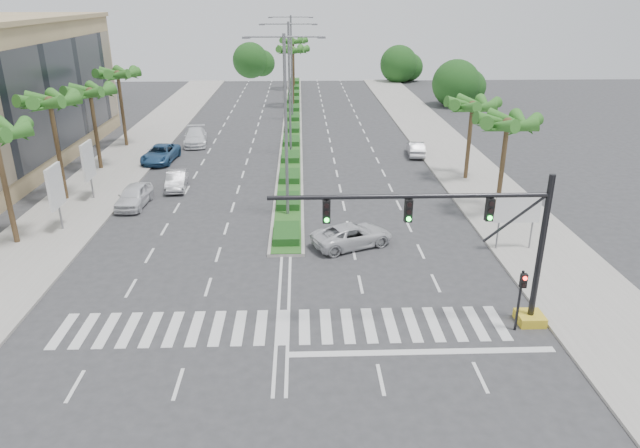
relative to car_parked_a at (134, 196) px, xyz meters
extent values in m
plane|color=#333335|center=(11.08, -16.54, -0.77)|extent=(160.00, 160.00, 0.00)
cube|color=gray|center=(26.28, 3.46, -0.70)|extent=(6.00, 120.00, 0.15)
cube|color=gray|center=(-4.12, 3.46, -0.70)|extent=(6.00, 120.00, 0.15)
cube|color=gray|center=(11.08, 28.46, -0.67)|extent=(2.20, 75.00, 0.20)
cube|color=#27541D|center=(11.08, 28.46, -0.55)|extent=(1.80, 75.00, 0.04)
cube|color=gold|center=(22.58, -16.54, -0.55)|extent=(1.20, 1.20, 0.45)
cylinder|color=black|center=(22.58, -16.54, 2.93)|extent=(0.28, 0.28, 7.00)
cylinder|color=black|center=(16.58, -16.54, 5.53)|extent=(12.00, 0.20, 0.20)
cylinder|color=black|center=(21.18, -16.54, 4.43)|extent=(2.53, 0.12, 2.15)
cube|color=black|center=(20.08, -16.54, 4.88)|extent=(0.32, 0.24, 1.00)
cylinder|color=#19E533|center=(20.08, -16.68, 4.56)|extent=(0.20, 0.06, 0.20)
cube|color=black|center=(16.58, -16.54, 4.88)|extent=(0.32, 0.24, 1.00)
cylinder|color=#19E533|center=(16.58, -16.68, 4.56)|extent=(0.20, 0.06, 0.20)
cube|color=black|center=(13.08, -16.54, 4.88)|extent=(0.32, 0.24, 1.00)
cylinder|color=#19E533|center=(13.08, -16.68, 4.56)|extent=(0.20, 0.06, 0.20)
cylinder|color=black|center=(21.68, -17.14, 0.73)|extent=(0.12, 0.12, 3.00)
cube|color=black|center=(21.68, -17.29, 1.83)|extent=(0.28, 0.22, 0.65)
cylinder|color=red|center=(21.68, -17.42, 2.01)|extent=(0.18, 0.05, 0.18)
cylinder|color=slate|center=(23.58, -8.54, 0.63)|extent=(0.10, 0.10, 2.80)
cylinder|color=slate|center=(25.58, -8.54, 0.63)|extent=(0.10, 0.10, 2.80)
cube|color=#0C6638|center=(24.58, -8.54, 1.83)|extent=(2.60, 0.08, 1.50)
cube|color=white|center=(24.58, -8.59, 1.83)|extent=(2.70, 0.02, 1.60)
cylinder|color=slate|center=(-3.42, -4.54, 0.63)|extent=(0.12, 0.12, 2.80)
cube|color=white|center=(-3.42, -4.54, 2.23)|extent=(0.18, 2.10, 2.70)
cube|color=#D8594C|center=(-3.42, -4.54, 2.23)|extent=(0.12, 2.00, 2.60)
cylinder|color=slate|center=(-3.42, 1.46, 0.63)|extent=(0.12, 0.12, 2.80)
cube|color=white|center=(-3.42, 1.46, 2.23)|extent=(0.18, 2.10, 2.70)
cube|color=#D8594C|center=(-3.42, 1.46, 2.23)|extent=(0.12, 2.00, 2.60)
cylinder|color=brown|center=(-5.42, -6.54, 2.73)|extent=(0.32, 0.32, 7.00)
cone|color=#1F5D1D|center=(-4.32, -6.54, 6.03)|extent=(0.90, 3.62, 1.50)
cone|color=#1F5D1D|center=(-4.74, -5.68, 6.03)|extent=(3.39, 2.96, 1.50)
cylinder|color=brown|center=(-5.42, 1.46, 2.93)|extent=(0.32, 0.32, 7.40)
sphere|color=brown|center=(-5.42, 1.46, 6.53)|extent=(0.70, 0.70, 0.70)
cone|color=#1F5D1D|center=(-4.32, 1.46, 6.43)|extent=(0.90, 3.62, 1.50)
cone|color=#1F5D1D|center=(-4.74, 2.32, 6.43)|extent=(3.39, 2.96, 1.50)
cone|color=#1F5D1D|center=(-5.67, 2.53, 6.43)|extent=(3.73, 1.68, 1.50)
cone|color=#1F5D1D|center=(-6.41, 1.94, 6.43)|extent=(2.38, 3.65, 1.50)
cone|color=#1F5D1D|center=(-6.41, 0.98, 6.43)|extent=(2.38, 3.65, 1.50)
cone|color=#1F5D1D|center=(-5.67, 0.39, 6.43)|extent=(3.73, 1.68, 1.50)
cone|color=#1F5D1D|center=(-4.74, 0.60, 6.43)|extent=(3.39, 2.96, 1.50)
cylinder|color=brown|center=(-5.42, 9.46, 2.63)|extent=(0.32, 0.32, 6.80)
sphere|color=brown|center=(-5.42, 9.46, 5.93)|extent=(0.70, 0.70, 0.70)
cone|color=#1F5D1D|center=(-4.32, 9.46, 5.83)|extent=(0.90, 3.62, 1.50)
cone|color=#1F5D1D|center=(-4.74, 10.32, 5.83)|extent=(3.39, 2.96, 1.50)
cone|color=#1F5D1D|center=(-5.67, 10.53, 5.83)|extent=(3.73, 1.68, 1.50)
cone|color=#1F5D1D|center=(-6.41, 9.94, 5.83)|extent=(2.38, 3.65, 1.50)
cone|color=#1F5D1D|center=(-6.41, 8.98, 5.83)|extent=(2.38, 3.65, 1.50)
cone|color=#1F5D1D|center=(-5.67, 8.39, 5.83)|extent=(3.73, 1.68, 1.50)
cone|color=#1F5D1D|center=(-4.74, 8.60, 5.83)|extent=(3.39, 2.96, 1.50)
cylinder|color=brown|center=(-5.42, 17.46, 2.83)|extent=(0.32, 0.32, 7.20)
sphere|color=brown|center=(-5.42, 17.46, 6.33)|extent=(0.70, 0.70, 0.70)
cone|color=#1F5D1D|center=(-4.32, 17.46, 6.23)|extent=(0.90, 3.62, 1.50)
cone|color=#1F5D1D|center=(-4.74, 18.32, 6.23)|extent=(3.39, 2.96, 1.50)
cone|color=#1F5D1D|center=(-5.67, 18.53, 6.23)|extent=(3.73, 1.68, 1.50)
cone|color=#1F5D1D|center=(-6.41, 17.94, 6.23)|extent=(2.38, 3.65, 1.50)
cone|color=#1F5D1D|center=(-6.41, 16.98, 6.23)|extent=(2.38, 3.65, 1.50)
cone|color=#1F5D1D|center=(-5.67, 16.39, 6.23)|extent=(3.73, 1.68, 1.50)
cone|color=#1F5D1D|center=(-4.74, 16.60, 6.23)|extent=(3.39, 2.96, 1.50)
cylinder|color=brown|center=(25.58, -2.54, 2.48)|extent=(0.32, 0.32, 6.50)
sphere|color=brown|center=(25.58, -2.54, 5.63)|extent=(0.70, 0.70, 0.70)
cone|color=#1F5D1D|center=(26.68, -2.54, 5.53)|extent=(0.90, 3.62, 1.50)
cone|color=#1F5D1D|center=(26.26, -1.68, 5.53)|extent=(3.39, 2.96, 1.50)
cone|color=#1F5D1D|center=(25.33, -1.47, 5.53)|extent=(3.73, 1.68, 1.50)
cone|color=#1F5D1D|center=(24.59, -2.06, 5.53)|extent=(2.38, 3.65, 1.50)
cone|color=#1F5D1D|center=(24.59, -3.02, 5.53)|extent=(2.38, 3.65, 1.50)
cone|color=#1F5D1D|center=(25.33, -3.61, 5.53)|extent=(3.73, 1.68, 1.50)
cone|color=#1F5D1D|center=(26.26, -3.40, 5.53)|extent=(3.39, 2.96, 1.50)
cylinder|color=brown|center=(25.58, 5.46, 2.33)|extent=(0.32, 0.32, 6.20)
sphere|color=brown|center=(25.58, 5.46, 5.33)|extent=(0.70, 0.70, 0.70)
cone|color=#1F5D1D|center=(26.68, 5.46, 5.23)|extent=(0.90, 3.62, 1.50)
cone|color=#1F5D1D|center=(26.26, 6.32, 5.23)|extent=(3.39, 2.96, 1.50)
cone|color=#1F5D1D|center=(25.33, 6.53, 5.23)|extent=(3.73, 1.68, 1.50)
cone|color=#1F5D1D|center=(24.59, 5.94, 5.23)|extent=(2.38, 3.65, 1.50)
cone|color=#1F5D1D|center=(24.59, 4.98, 5.23)|extent=(2.38, 3.65, 1.50)
cone|color=#1F5D1D|center=(25.33, 4.39, 5.23)|extent=(3.73, 1.68, 1.50)
cone|color=#1F5D1D|center=(26.26, 4.60, 5.23)|extent=(3.39, 2.96, 1.50)
cylinder|color=brown|center=(11.08, 38.46, 2.98)|extent=(0.32, 0.32, 7.50)
sphere|color=brown|center=(11.08, 38.46, 6.63)|extent=(0.70, 0.70, 0.70)
cone|color=#1F5D1D|center=(12.18, 38.46, 6.53)|extent=(0.90, 3.62, 1.50)
cone|color=#1F5D1D|center=(11.76, 39.32, 6.53)|extent=(3.39, 2.96, 1.50)
cone|color=#1F5D1D|center=(10.83, 39.53, 6.53)|extent=(3.73, 1.68, 1.50)
cone|color=#1F5D1D|center=(10.09, 38.94, 6.53)|extent=(2.38, 3.65, 1.50)
cone|color=#1F5D1D|center=(10.09, 37.98, 6.53)|extent=(2.38, 3.65, 1.50)
cone|color=#1F5D1D|center=(10.83, 37.39, 6.53)|extent=(3.73, 1.68, 1.50)
cone|color=#1F5D1D|center=(11.76, 37.60, 6.53)|extent=(3.39, 2.96, 1.50)
cylinder|color=brown|center=(11.08, 53.46, 2.98)|extent=(0.32, 0.32, 7.50)
sphere|color=brown|center=(11.08, 53.46, 6.63)|extent=(0.70, 0.70, 0.70)
cone|color=#1F5D1D|center=(12.18, 53.46, 6.53)|extent=(0.90, 3.62, 1.50)
cone|color=#1F5D1D|center=(11.76, 54.32, 6.53)|extent=(3.39, 2.96, 1.50)
cone|color=#1F5D1D|center=(10.83, 54.53, 6.53)|extent=(3.73, 1.68, 1.50)
cone|color=#1F5D1D|center=(10.09, 53.94, 6.53)|extent=(2.38, 3.65, 1.50)
cone|color=#1F5D1D|center=(10.09, 52.98, 6.53)|extent=(2.38, 3.65, 1.50)
cone|color=#1F5D1D|center=(10.83, 52.39, 6.53)|extent=(3.73, 1.68, 1.50)
cone|color=#1F5D1D|center=(11.76, 52.60, 6.53)|extent=(3.39, 2.96, 1.50)
cylinder|color=slate|center=(11.08, -2.54, 5.23)|extent=(0.20, 0.20, 12.00)
cylinder|color=slate|center=(9.88, -2.54, 11.03)|extent=(2.40, 0.10, 0.10)
cylinder|color=slate|center=(12.28, -2.54, 11.03)|extent=(2.40, 0.10, 0.10)
cube|color=slate|center=(8.78, -2.54, 10.98)|extent=(0.50, 0.25, 0.12)
cube|color=slate|center=(13.38, -2.54, 10.98)|extent=(0.50, 0.25, 0.12)
cylinder|color=slate|center=(11.08, 13.46, 5.23)|extent=(0.20, 0.20, 12.00)
cylinder|color=slate|center=(9.88, 13.46, 11.03)|extent=(2.40, 0.10, 0.10)
cylinder|color=slate|center=(12.28, 13.46, 11.03)|extent=(2.40, 0.10, 0.10)
cube|color=slate|center=(8.78, 13.46, 10.98)|extent=(0.50, 0.25, 0.12)
cube|color=slate|center=(13.38, 13.46, 10.98)|extent=(0.50, 0.25, 0.12)
cylinder|color=slate|center=(11.08, 29.46, 5.23)|extent=(0.20, 0.20, 12.00)
cylinder|color=slate|center=(9.88, 29.46, 11.03)|extent=(2.40, 0.10, 0.10)
cylinder|color=slate|center=(12.28, 29.46, 11.03)|extent=(2.40, 0.10, 0.10)
cube|color=slate|center=(8.78, 29.46, 10.98)|extent=(0.50, 0.25, 0.12)
cube|color=slate|center=(13.38, 29.46, 10.98)|extent=(0.50, 0.25, 0.12)
imported|color=silver|center=(0.00, 0.00, 0.00)|extent=(2.06, 4.63, 1.55)
imported|color=#9F9FA4|center=(2.26, 3.90, -0.09)|extent=(1.82, 4.28, 1.37)
imported|color=#29517D|center=(-0.72, 11.71, -0.02)|extent=(2.92, 5.58, 1.50)
imported|color=white|center=(1.36, 18.10, 0.00)|extent=(2.83, 5.60, 1.56)
imported|color=silver|center=(15.07, -7.54, -0.08)|extent=(5.46, 4.07, 1.38)
imported|color=#ACABB0|center=(22.88, 13.02, -0.10)|extent=(1.79, 4.23, 1.36)
camera|label=1|loc=(12.01, -39.10, 13.46)|focal=32.00mm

